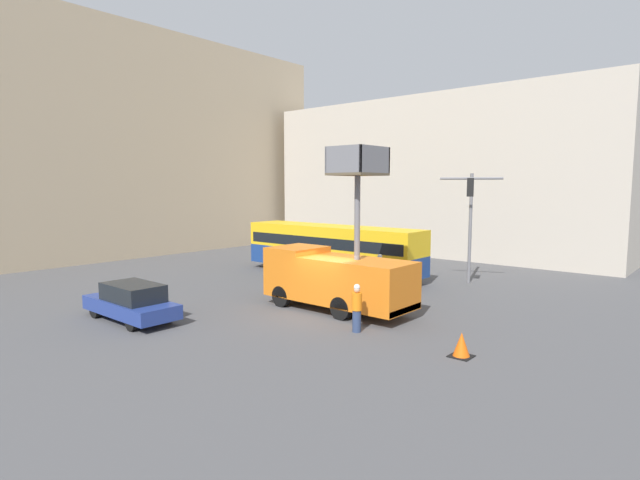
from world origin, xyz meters
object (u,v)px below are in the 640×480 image
at_px(city_bus, 332,246).
at_px(road_worker_near_truck, 357,308).
at_px(road_worker_directing, 380,272).
at_px(traffic_cone_near_truck, 461,345).
at_px(traffic_light_pole, 470,210).
at_px(utility_truck, 336,275).
at_px(parked_car_curbside, 131,302).

height_order(city_bus, road_worker_near_truck, city_bus).
bearing_deg(road_worker_directing, road_worker_near_truck, 1.82).
bearing_deg(traffic_cone_near_truck, city_bus, 55.10).
distance_m(city_bus, traffic_light_pole, 8.33).
distance_m(utility_truck, traffic_cone_near_truck, 7.08).
height_order(traffic_light_pole, traffic_cone_near_truck, traffic_light_pole).
bearing_deg(traffic_cone_near_truck, road_worker_near_truck, 89.69).
xyz_separation_m(city_bus, parked_car_curbside, (-13.14, -0.42, -1.00)).
distance_m(utility_truck, parked_car_curbside, 8.42).
relative_size(city_bus, traffic_light_pole, 1.96).
relative_size(traffic_cone_near_truck, parked_car_curbside, 0.17).
height_order(city_bus, traffic_light_pole, traffic_light_pole).
xyz_separation_m(utility_truck, road_worker_near_truck, (-2.01, -2.58, -0.65)).
xyz_separation_m(road_worker_near_truck, parked_car_curbside, (-4.59, 7.76, -0.13)).
xyz_separation_m(utility_truck, traffic_cone_near_truck, (-2.03, -6.68, -1.17)).
bearing_deg(traffic_light_pole, parked_car_curbside, 154.23).
height_order(city_bus, parked_car_curbside, city_bus).
bearing_deg(utility_truck, road_worker_near_truck, -127.96).
bearing_deg(road_worker_near_truck, traffic_light_pole, 135.44).
xyz_separation_m(city_bus, road_worker_near_truck, (-8.55, -8.18, -0.87)).
height_order(utility_truck, traffic_cone_near_truck, utility_truck).
xyz_separation_m(utility_truck, road_worker_directing, (4.66, 0.90, -0.58)).
bearing_deg(traffic_cone_near_truck, utility_truck, 73.08).
bearing_deg(city_bus, road_worker_directing, 161.36).
xyz_separation_m(traffic_light_pole, traffic_cone_near_truck, (-10.60, -4.54, -3.71)).
bearing_deg(road_worker_directing, utility_truck, -14.79).
bearing_deg(parked_car_curbside, traffic_light_pole, -25.77).
bearing_deg(road_worker_directing, traffic_cone_near_truck, 22.86).
bearing_deg(city_bus, traffic_light_pole, -162.15).
bearing_deg(road_worker_near_truck, utility_truck, -174.87).
relative_size(road_worker_near_truck, road_worker_directing, 0.94).
bearing_deg(traffic_cone_near_truck, parked_car_curbside, 111.06).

